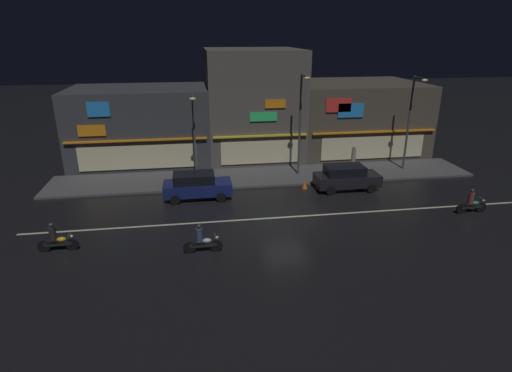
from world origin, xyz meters
name	(u,v)px	position (x,y,z in m)	size (l,w,h in m)	color
ground_plane	(286,217)	(0.00, 0.00, 0.00)	(140.00, 140.00, 0.00)	black
lane_divider_stripe	(286,217)	(0.00, 0.00, 0.01)	(29.12, 0.16, 0.01)	beige
sidewalk_far	(265,176)	(0.00, 7.17, 0.07)	(30.65, 4.32, 0.14)	#4C4C4F
storefront_left_block	(141,125)	(-9.20, 12.80, 2.97)	(10.77, 7.11, 5.95)	#383A3F
storefront_center_block	(253,104)	(0.00, 13.36, 4.39)	(7.64, 8.23, 8.79)	#56514C
storefront_right_block	(354,117)	(9.19, 13.65, 2.98)	(10.74, 8.82, 5.97)	#4C443A
streetlamp_west	(194,129)	(-4.99, 7.26, 3.76)	(0.44, 1.64, 6.02)	#47494C
streetlamp_mid	(301,117)	(2.51, 6.95, 4.40)	(0.44, 1.64, 7.24)	#47494C
streetlamp_east	(411,116)	(10.84, 6.97, 4.26)	(0.44, 1.64, 6.97)	#47494C
pedestrian_on_sidewalk	(353,158)	(6.99, 7.78, 0.99)	(0.33, 0.33, 1.81)	gray
parked_car_near_kerb	(197,185)	(-5.02, 3.79, 0.87)	(4.30, 1.98, 1.67)	navy
parked_car_trailing	(346,177)	(4.98, 3.84, 0.87)	(4.30, 1.98, 1.67)	black
motorcycle_lead	(56,239)	(-11.90, -2.16, 0.63)	(1.90, 0.60, 1.52)	black
motorcycle_following	(472,203)	(10.88, -1.04, 0.63)	(1.90, 0.60, 1.52)	black
motorcycle_opposite_lane	(202,241)	(-4.93, -3.36, 0.63)	(1.90, 0.60, 1.52)	black
traffic_cone	(305,185)	(2.28, 4.44, 0.28)	(0.36, 0.36, 0.55)	orange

